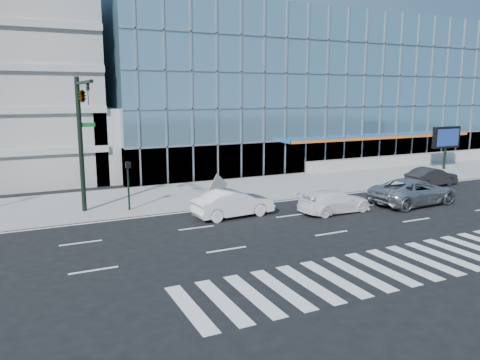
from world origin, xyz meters
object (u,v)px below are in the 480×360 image
object	(u,v)px
marquee_sign	(446,138)
dark_sedan	(431,177)
white_suv	(335,201)
white_sedan	(233,203)
traffic_signal	(82,112)
tilted_panel	(218,187)
ped_signal_post	(128,178)
silver_suv	(414,192)

from	to	relation	value
marquee_sign	dark_sedan	distance (m)	9.06
white_suv	white_sedan	size ratio (longest dim) A/B	0.98
traffic_signal	tilted_panel	world-z (taller)	traffic_signal
marquee_sign	white_sedan	bearing A→B (deg)	-165.12
traffic_signal	tilted_panel	size ratio (longest dim) A/B	6.15
traffic_signal	white_sedan	size ratio (longest dim) A/B	1.64
ped_signal_post	tilted_panel	bearing A→B (deg)	0.55
marquee_sign	tilted_panel	bearing A→B (deg)	-173.05
silver_suv	white_suv	world-z (taller)	silver_suv
traffic_signal	dark_sedan	xyz separation A→B (m)	(25.81, -1.57, -5.43)
ped_signal_post	silver_suv	distance (m)	18.35
ped_signal_post	dark_sedan	xyz separation A→B (m)	(23.31, -1.94, -1.41)
traffic_signal	white_suv	xyz separation A→B (m)	(13.81, -5.07, -5.47)
traffic_signal	white_sedan	bearing A→B (deg)	-22.71
marquee_sign	silver_suv	distance (m)	16.12
marquee_sign	white_suv	xyz separation A→B (m)	(-19.19, -8.49, -2.37)
tilted_panel	white_suv	bearing A→B (deg)	-68.70
white_suv	tilted_panel	distance (m)	7.70
tilted_panel	dark_sedan	bearing A→B (deg)	-29.64
ped_signal_post	white_suv	world-z (taller)	ped_signal_post
marquee_sign	tilted_panel	distance (m)	24.83
tilted_panel	white_sedan	bearing A→B (deg)	-122.58
silver_suv	dark_sedan	world-z (taller)	silver_suv
traffic_signal	silver_suv	size ratio (longest dim) A/B	1.30
silver_suv	dark_sedan	size ratio (longest dim) A/B	1.39
white_suv	white_sedan	distance (m)	6.27
traffic_signal	white_suv	size ratio (longest dim) A/B	1.67
white_suv	white_sedan	world-z (taller)	white_sedan
ped_signal_post	tilted_panel	distance (m)	6.03
ped_signal_post	tilted_panel	world-z (taller)	ped_signal_post
white_suv	dark_sedan	xyz separation A→B (m)	(12.00, 3.50, 0.04)
white_sedan	tilted_panel	distance (m)	3.76
ped_signal_post	marquee_sign	xyz separation A→B (m)	(30.50, 3.05, 0.93)
ped_signal_post	dark_sedan	size ratio (longest dim) A/B	0.68
silver_suv	marquee_sign	bearing A→B (deg)	-58.91
traffic_signal	silver_suv	world-z (taller)	traffic_signal
marquee_sign	white_suv	size ratio (longest dim) A/B	0.84
marquee_sign	silver_suv	size ratio (longest dim) A/B	0.65
dark_sedan	tilted_panel	world-z (taller)	tilted_panel
ped_signal_post	traffic_signal	bearing A→B (deg)	-171.48
white_sedan	traffic_signal	bearing A→B (deg)	62.70
white_suv	silver_suv	bearing A→B (deg)	-96.95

